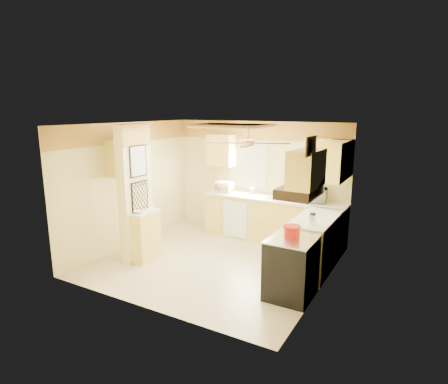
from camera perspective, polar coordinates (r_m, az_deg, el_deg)
The scene contains 34 objects.
floor at distance 7.04m, azimuth -1.49°, elevation -10.51°, with size 4.00×4.00×0.00m, color beige.
ceiling at distance 6.48m, azimuth -1.62°, elevation 10.28°, with size 4.00×4.00×0.00m, color white.
wall_back at distance 8.30m, azimuth 5.24°, elevation 2.04°, with size 4.00×4.00×0.00m, color #E8D98D.
wall_front at distance 5.17m, azimuth -12.52°, elevation -4.69°, with size 4.00×4.00×0.00m, color #E8D98D.
wall_left at distance 7.85m, azimuth -14.16°, elevation 1.10°, with size 3.80×3.80×0.00m, color #E8D98D.
wall_right at distance 5.90m, azimuth 15.34°, elevation -2.70°, with size 3.80×3.80×0.00m, color #E8D98D.
wallpaper_border at distance 8.16m, azimuth 5.33°, elevation 9.28°, with size 4.00×0.02×0.40m, color #FFC84B.
partition_column at distance 7.02m, azimuth -13.39°, elevation -0.19°, with size 0.20×0.70×2.50m, color #E8D98D.
partition_ledge at distance 7.09m, azimuth -11.75°, elevation -6.70°, with size 0.25×0.55×0.90m, color #EECD63.
ledge_top at distance 6.96m, azimuth -11.92°, elevation -3.04°, with size 0.28×0.58×0.04m, color silver.
lower_cabinets_back at distance 8.03m, azimuth 7.49°, elevation -4.26°, with size 3.00×0.60×0.90m, color #EECD63.
lower_cabinets_right at distance 6.77m, azimuth 13.76°, elevation -7.76°, with size 0.60×1.40×0.90m, color #EECD63.
countertop_back at distance 7.90m, azimuth 7.56°, elevation -1.01°, with size 3.04×0.64×0.04m, color silver.
countertop_right at distance 6.62m, azimuth 13.89°, elevation -3.93°, with size 0.64×1.44×0.04m, color silver.
dishwasher_panel at distance 8.06m, azimuth 1.70°, elevation -4.23°, with size 0.58×0.02×0.80m, color white.
window at distance 8.34m, azimuth 3.67°, elevation 4.21°, with size 0.92×0.02×1.02m.
upper_cab_back_left at distance 8.44m, azimuth -0.47°, elevation 6.38°, with size 0.60×0.35×0.70m, color #EECD63.
upper_cab_back_right at distance 7.54m, azimuth 15.59°, elevation 5.18°, with size 0.90×0.35×0.70m, color #EECD63.
upper_cab_right at distance 7.02m, azimuth 16.81°, elevation 4.59°, with size 0.35×1.00×0.70m, color #EECD63.
upper_cab_left_wall at distance 7.46m, azimuth -14.75°, elevation 5.15°, with size 0.35×0.75×0.70m, color #EECD63.
upper_cab_over_stove at distance 5.28m, azimuth 12.44°, elevation 3.48°, with size 0.35×0.76×0.52m, color #EECD63.
stove at distance 5.75m, azimuth 10.23°, elevation -11.21°, with size 0.68×0.77×0.92m.
range_hood at distance 5.37m, azimuth 11.41°, elevation 0.08°, with size 0.50×0.76×0.14m, color black.
poster_menu at distance 6.84m, azimuth -12.95°, elevation 4.62°, with size 0.02×0.42×0.57m.
poster_nashville at distance 6.96m, azimuth -12.69°, elevation -0.69°, with size 0.02×0.42×0.57m.
ceiling_light_panel at distance 6.87m, azimuth 1.30°, elevation 10.03°, with size 1.35×0.95×0.06m.
ceiling_fan at distance 5.40m, azimuth 3.69°, elevation 7.53°, with size 1.15×1.15×0.26m.
vent_grate at distance 4.86m, azimuth 13.15°, elevation 6.84°, with size 0.02×0.40×0.25m, color black.
microwave at distance 7.64m, azimuth 13.42°, elevation -0.44°, with size 0.52×0.36×0.29m, color white.
bowl at distance 6.84m, azimuth -12.79°, elevation -2.96°, with size 0.19×0.19×0.05m, color white.
dutch_oven at distance 5.61m, azimuth 10.32°, elevation -5.89°, with size 0.26×0.26×0.17m.
kettle at distance 6.15m, azimuth 13.36°, elevation -4.08°, with size 0.13×0.13×0.20m.
dish_rack at distance 8.36m, azimuth -0.02°, elevation 0.58°, with size 0.41×0.31×0.23m.
utensil_crock at distance 8.23m, azimuth 4.33°, elevation 0.24°, with size 0.10×0.10×0.20m.
Camera 1 is at (3.35, -5.54, 2.75)m, focal length 30.00 mm.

